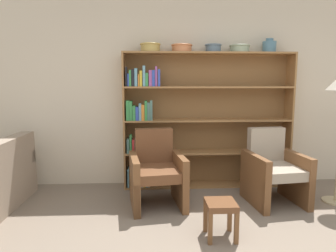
{
  "coord_description": "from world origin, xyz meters",
  "views": [
    {
      "loc": [
        -0.74,
        -2.11,
        1.53
      ],
      "look_at": [
        -0.54,
        1.8,
        0.95
      ],
      "focal_mm": 32.0,
      "sensor_mm": 36.0,
      "label": 1
    }
  ],
  "objects_px": {
    "bookshelf": "(193,121)",
    "bowl_slate": "(182,48)",
    "bowl_sage": "(240,48)",
    "vase_tall": "(269,47)",
    "bowl_copper": "(150,47)",
    "armchair_cushioned": "(273,170)",
    "armchair_leather": "(157,172)",
    "footstool": "(221,210)",
    "bowl_brass": "(213,48)"
  },
  "relations": [
    {
      "from": "armchair_cushioned",
      "to": "footstool",
      "type": "bearing_deg",
      "value": 37.31
    },
    {
      "from": "bookshelf",
      "to": "vase_tall",
      "type": "relative_size",
      "value": 12.57
    },
    {
      "from": "bowl_copper",
      "to": "armchair_leather",
      "type": "height_order",
      "value": "bowl_copper"
    },
    {
      "from": "footstool",
      "to": "bookshelf",
      "type": "bearing_deg",
      "value": 92.92
    },
    {
      "from": "bookshelf",
      "to": "armchair_leather",
      "type": "relative_size",
      "value": 2.6
    },
    {
      "from": "bookshelf",
      "to": "bowl_sage",
      "type": "relative_size",
      "value": 8.29
    },
    {
      "from": "armchair_leather",
      "to": "bookshelf",
      "type": "bearing_deg",
      "value": -136.45
    },
    {
      "from": "bowl_copper",
      "to": "armchair_cushioned",
      "type": "distance_m",
      "value": 2.32
    },
    {
      "from": "bowl_sage",
      "to": "armchair_cushioned",
      "type": "xyz_separation_m",
      "value": [
        0.3,
        -0.65,
        -1.58
      ]
    },
    {
      "from": "vase_tall",
      "to": "bowl_brass",
      "type": "bearing_deg",
      "value": 180.0
    },
    {
      "from": "bowl_slate",
      "to": "armchair_leather",
      "type": "distance_m",
      "value": 1.75
    },
    {
      "from": "bowl_slate",
      "to": "armchair_cushioned",
      "type": "distance_m",
      "value": 2.04
    },
    {
      "from": "bowl_slate",
      "to": "footstool",
      "type": "height_order",
      "value": "bowl_slate"
    },
    {
      "from": "footstool",
      "to": "bowl_copper",
      "type": "bearing_deg",
      "value": 114.37
    },
    {
      "from": "bowl_sage",
      "to": "footstool",
      "type": "relative_size",
      "value": 0.78
    },
    {
      "from": "armchair_leather",
      "to": "vase_tall",
      "type": "bearing_deg",
      "value": -165.92
    },
    {
      "from": "bowl_sage",
      "to": "bookshelf",
      "type": "bearing_deg",
      "value": 177.86
    },
    {
      "from": "bookshelf",
      "to": "armchair_cushioned",
      "type": "distance_m",
      "value": 1.29
    },
    {
      "from": "vase_tall",
      "to": "footstool",
      "type": "bearing_deg",
      "value": -123.39
    },
    {
      "from": "bowl_copper",
      "to": "bowl_slate",
      "type": "bearing_deg",
      "value": 0.0
    },
    {
      "from": "bowl_copper",
      "to": "armchair_cushioned",
      "type": "height_order",
      "value": "bowl_copper"
    },
    {
      "from": "bowl_copper",
      "to": "vase_tall",
      "type": "bearing_deg",
      "value": 0.0
    },
    {
      "from": "bowl_slate",
      "to": "vase_tall",
      "type": "distance_m",
      "value": 1.24
    },
    {
      "from": "bookshelf",
      "to": "footstool",
      "type": "xyz_separation_m",
      "value": [
        0.08,
        -1.53,
        -0.67
      ]
    },
    {
      "from": "bookshelf",
      "to": "bowl_brass",
      "type": "bearing_deg",
      "value": -5.09
    },
    {
      "from": "bowl_slate",
      "to": "bowl_brass",
      "type": "distance_m",
      "value": 0.44
    },
    {
      "from": "vase_tall",
      "to": "footstool",
      "type": "relative_size",
      "value": 0.52
    },
    {
      "from": "bowl_sage",
      "to": "bowl_slate",
      "type": "bearing_deg",
      "value": 180.0
    },
    {
      "from": "armchair_leather",
      "to": "footstool",
      "type": "distance_m",
      "value": 1.06
    },
    {
      "from": "bowl_sage",
      "to": "footstool",
      "type": "bearing_deg",
      "value": -110.7
    },
    {
      "from": "bowl_brass",
      "to": "vase_tall",
      "type": "xyz_separation_m",
      "value": [
        0.8,
        0.0,
        0.02
      ]
    },
    {
      "from": "bowl_copper",
      "to": "bookshelf",
      "type": "bearing_deg",
      "value": 2.3
    },
    {
      "from": "bowl_copper",
      "to": "footstool",
      "type": "xyz_separation_m",
      "value": [
        0.68,
        -1.51,
        -1.71
      ]
    },
    {
      "from": "bowl_sage",
      "to": "armchair_cushioned",
      "type": "distance_m",
      "value": 1.74
    },
    {
      "from": "armchair_cushioned",
      "to": "bowl_sage",
      "type": "bearing_deg",
      "value": -72.13
    },
    {
      "from": "bowl_brass",
      "to": "bookshelf",
      "type": "bearing_deg",
      "value": 174.91
    },
    {
      "from": "bowl_brass",
      "to": "armchair_leather",
      "type": "distance_m",
      "value": 1.89
    },
    {
      "from": "bowl_copper",
      "to": "footstool",
      "type": "relative_size",
      "value": 0.78
    },
    {
      "from": "vase_tall",
      "to": "footstool",
      "type": "height_order",
      "value": "vase_tall"
    },
    {
      "from": "bookshelf",
      "to": "armchair_leather",
      "type": "bearing_deg",
      "value": -128.53
    },
    {
      "from": "bookshelf",
      "to": "bowl_slate",
      "type": "bearing_deg",
      "value": -171.81
    },
    {
      "from": "bowl_slate",
      "to": "bookshelf",
      "type": "bearing_deg",
      "value": 8.19
    },
    {
      "from": "bowl_copper",
      "to": "bowl_sage",
      "type": "distance_m",
      "value": 1.25
    },
    {
      "from": "bowl_sage",
      "to": "vase_tall",
      "type": "xyz_separation_m",
      "value": [
        0.42,
        0.0,
        0.03
      ]
    },
    {
      "from": "armchair_leather",
      "to": "footstool",
      "type": "bearing_deg",
      "value": 117.7
    },
    {
      "from": "vase_tall",
      "to": "armchair_cushioned",
      "type": "distance_m",
      "value": 1.74
    },
    {
      "from": "bowl_sage",
      "to": "vase_tall",
      "type": "height_order",
      "value": "vase_tall"
    },
    {
      "from": "bowl_slate",
      "to": "bowl_brass",
      "type": "height_order",
      "value": "bowl_brass"
    },
    {
      "from": "bowl_slate",
      "to": "footstool",
      "type": "bearing_deg",
      "value": -80.71
    },
    {
      "from": "bowl_sage",
      "to": "armchair_leather",
      "type": "distance_m",
      "value": 2.08
    }
  ]
}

